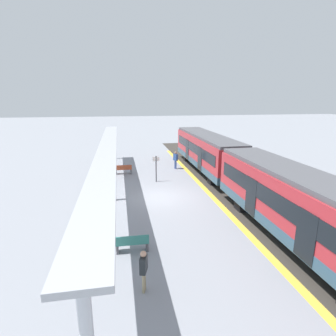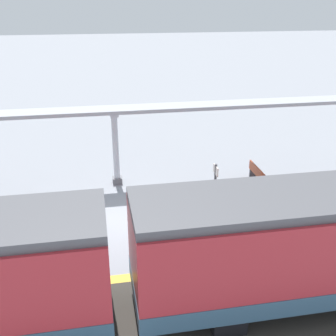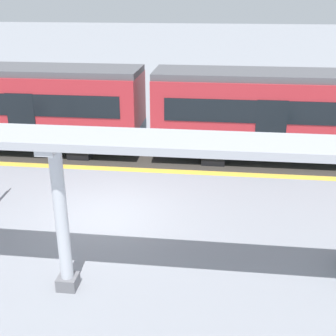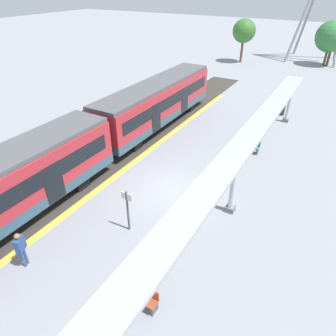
# 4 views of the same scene
# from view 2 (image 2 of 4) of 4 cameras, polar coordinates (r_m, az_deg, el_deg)

# --- Properties ---
(ground_plane) EXTENTS (176.00, 176.00, 0.00)m
(ground_plane) POSITION_cam_2_polar(r_m,az_deg,el_deg) (16.32, -6.20, -7.17)
(ground_plane) COLOR gray
(tactile_edge_strip) EXTENTS (0.40, 33.90, 0.01)m
(tactile_edge_strip) POSITION_cam_2_polar(r_m,az_deg,el_deg) (13.26, -4.89, -15.07)
(tactile_edge_strip) COLOR gold
(tactile_edge_strip) RESTS_ON ground
(trackbed) EXTENTS (3.20, 45.90, 0.01)m
(trackbed) POSITION_cam_2_polar(r_m,az_deg,el_deg) (11.90, -3.95, -20.37)
(trackbed) COLOR #38332D
(trackbed) RESTS_ON ground
(canopy_pillar_second) EXTENTS (1.10, 0.44, 3.49)m
(canopy_pillar_second) POSITION_cam_2_polar(r_m,az_deg,el_deg) (18.68, -7.39, 2.79)
(canopy_pillar_second) COLOR slate
(canopy_pillar_second) RESTS_ON ground
(canopy_beam) EXTENTS (1.20, 27.27, 0.16)m
(canopy_beam) POSITION_cam_2_polar(r_m,az_deg,el_deg) (18.15, -7.61, 8.13)
(canopy_beam) COLOR #A8AAB2
(canopy_beam) RESTS_ON canopy_pillar_nearest
(bench_near_end) EXTENTS (1.50, 0.46, 0.86)m
(bench_near_end) POSITION_cam_2_polar(r_m,az_deg,el_deg) (19.60, 12.50, -0.77)
(bench_near_end) COLOR #9D4225
(bench_near_end) RESTS_ON ground
(platform_info_sign) EXTENTS (0.56, 0.10, 2.20)m
(platform_info_sign) POSITION_cam_2_polar(r_m,az_deg,el_deg) (16.06, 6.65, -2.35)
(platform_info_sign) COLOR #4C4C51
(platform_info_sign) RESTS_ON ground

